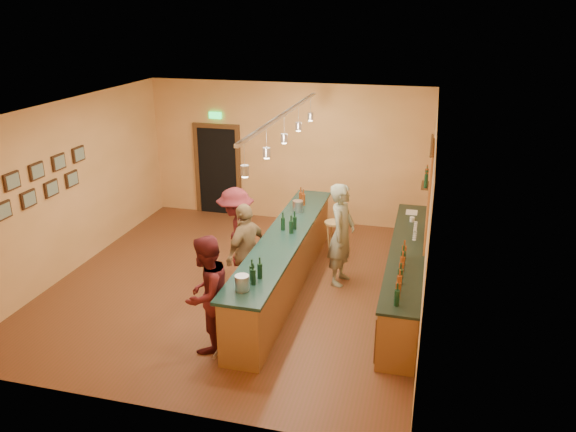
% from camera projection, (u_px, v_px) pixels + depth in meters
% --- Properties ---
extents(floor, '(7.00, 7.00, 0.00)m').
position_uv_depth(floor, '(239.00, 283.00, 10.27)').
color(floor, brown).
rests_on(floor, ground).
extents(ceiling, '(6.50, 7.00, 0.02)m').
position_uv_depth(ceiling, '(233.00, 108.00, 9.15)').
color(ceiling, silver).
rests_on(ceiling, wall_back).
extents(wall_back, '(6.50, 0.02, 3.20)m').
position_uv_depth(wall_back, '(287.00, 153.00, 12.89)').
color(wall_back, tan).
rests_on(wall_back, floor).
extents(wall_front, '(6.50, 0.02, 3.20)m').
position_uv_depth(wall_front, '(135.00, 295.00, 6.53)').
color(wall_front, tan).
rests_on(wall_front, floor).
extents(wall_left, '(0.02, 7.00, 3.20)m').
position_uv_depth(wall_left, '(71.00, 187.00, 10.47)').
color(wall_left, tan).
rests_on(wall_left, floor).
extents(wall_right, '(0.02, 7.00, 3.20)m').
position_uv_depth(wall_right, '(428.00, 217.00, 8.95)').
color(wall_right, tan).
rests_on(wall_right, floor).
extents(doorway, '(1.15, 0.09, 2.48)m').
position_uv_depth(doorway, '(218.00, 168.00, 13.43)').
color(doorway, black).
rests_on(doorway, wall_back).
extents(tapestry, '(0.03, 1.40, 1.60)m').
position_uv_depth(tapestry, '(429.00, 195.00, 9.23)').
color(tapestry, '#A72B21').
rests_on(tapestry, wall_right).
extents(bottle_shelf, '(0.17, 0.55, 0.54)m').
position_uv_depth(bottle_shelf, '(427.00, 180.00, 10.67)').
color(bottle_shelf, '#453114').
rests_on(bottle_shelf, wall_right).
extents(picture_grid, '(0.06, 2.20, 0.70)m').
position_uv_depth(picture_grid, '(45.00, 180.00, 9.66)').
color(picture_grid, '#382111').
rests_on(picture_grid, wall_left).
extents(back_counter, '(0.60, 4.55, 1.27)m').
position_uv_depth(back_counter, '(406.00, 273.00, 9.56)').
color(back_counter, olive).
rests_on(back_counter, floor).
extents(tasting_bar, '(0.73, 5.10, 1.38)m').
position_uv_depth(tasting_bar, '(284.00, 258.00, 9.85)').
color(tasting_bar, olive).
rests_on(tasting_bar, floor).
extents(pendant_track, '(0.11, 4.60, 0.50)m').
position_uv_depth(pendant_track, '(284.00, 124.00, 9.02)').
color(pendant_track, silver).
rests_on(pendant_track, ceiling).
extents(bartender, '(0.55, 0.75, 1.88)m').
position_uv_depth(bartender, '(342.00, 234.00, 10.00)').
color(bartender, gray).
rests_on(bartender, floor).
extents(customer_a, '(0.83, 0.98, 1.76)m').
position_uv_depth(customer_a, '(206.00, 294.00, 8.04)').
color(customer_a, '#59191E').
rests_on(customer_a, floor).
extents(customer_b, '(0.72, 1.09, 1.72)m').
position_uv_depth(customer_b, '(246.00, 252.00, 9.49)').
color(customer_b, '#997A51').
rests_on(customer_b, floor).
extents(customer_c, '(1.04, 1.32, 1.78)m').
position_uv_depth(customer_c, '(236.00, 236.00, 10.06)').
color(customer_c, '#59191E').
rests_on(customer_c, floor).
extents(bar_stool, '(0.37, 0.37, 0.77)m').
position_uv_depth(bar_stool, '(334.00, 228.00, 11.12)').
color(bar_stool, '#AA854D').
rests_on(bar_stool, floor).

